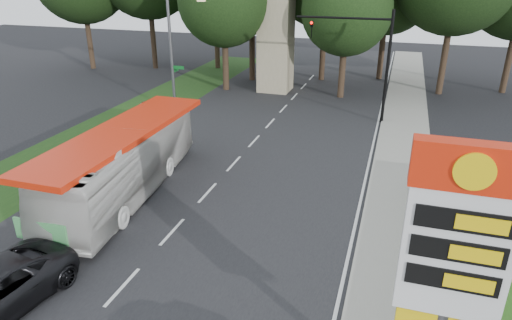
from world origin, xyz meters
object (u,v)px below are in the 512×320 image
(streetlight_signs, at_px, (174,49))
(monument, at_px, (276,27))
(gas_station_pylon, at_px, (454,259))
(transit_bus, at_px, (125,162))
(traffic_signal_mast, at_px, (368,50))

(streetlight_signs, relative_size, monument, 0.80)
(gas_station_pylon, height_order, monument, monument)
(monument, relative_size, transit_bus, 0.91)
(traffic_signal_mast, bearing_deg, transit_bus, -123.20)
(traffic_signal_mast, distance_m, monument, 9.76)
(streetlight_signs, xyz_separation_m, monument, (4.99, 7.99, 0.67))
(transit_bus, bearing_deg, traffic_signal_mast, 50.34)
(gas_station_pylon, height_order, traffic_signal_mast, traffic_signal_mast)
(traffic_signal_mast, relative_size, monument, 0.72)
(monument, bearing_deg, gas_station_pylon, -68.20)
(monument, distance_m, transit_bus, 20.41)
(gas_station_pylon, xyz_separation_m, traffic_signal_mast, (-3.52, 22.00, 0.22))
(streetlight_signs, distance_m, transit_bus, 12.87)
(monument, bearing_deg, transit_bus, -94.28)
(monument, height_order, transit_bus, monument)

